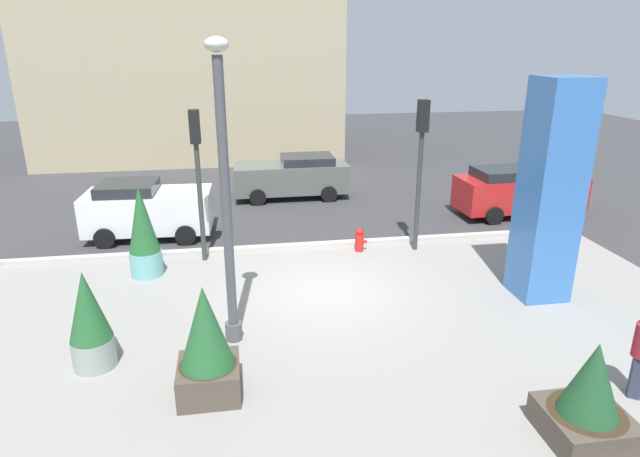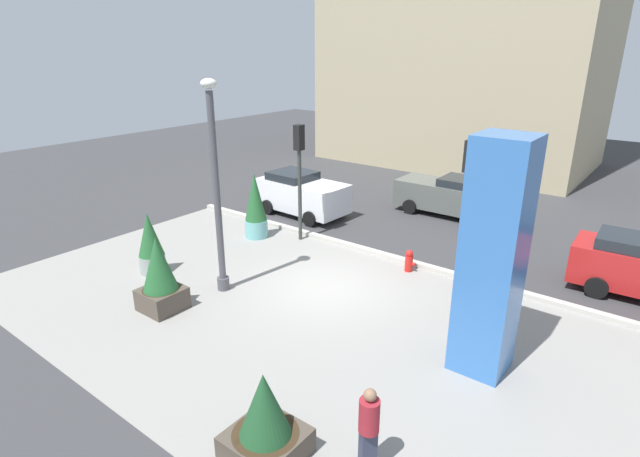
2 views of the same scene
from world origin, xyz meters
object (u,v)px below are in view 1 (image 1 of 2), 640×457
(potted_plant_near_left, at_px, (89,321))
(fire_hydrant, at_px, (360,240))
(potted_plant_near_right, at_px, (207,346))
(traffic_light_far_side, at_px, (197,161))
(art_pillar_blue, at_px, (550,193))
(car_intersection, at_px, (292,176))
(traffic_light_corner, at_px, (421,151))
(lamp_post, at_px, (226,206))
(potted_plant_mid_plaza, at_px, (143,233))
(potted_plant_curbside, at_px, (589,399))
(car_passing_lane, at_px, (518,191))
(car_far_lane, at_px, (147,209))

(potted_plant_near_left, bearing_deg, fire_hydrant, 38.22)
(potted_plant_near_right, relative_size, traffic_light_far_side, 0.50)
(art_pillar_blue, distance_m, car_intersection, 11.24)
(traffic_light_far_side, height_order, traffic_light_corner, traffic_light_corner)
(lamp_post, xyz_separation_m, potted_plant_near_left, (-2.71, -0.57, -2.00))
(potted_plant_near_left, height_order, potted_plant_mid_plaza, potted_plant_mid_plaza)
(fire_hydrant, distance_m, car_intersection, 6.43)
(potted_plant_near_left, height_order, traffic_light_far_side, traffic_light_far_side)
(potted_plant_curbside, relative_size, car_intersection, 0.39)
(traffic_light_far_side, bearing_deg, potted_plant_near_left, -110.16)
(traffic_light_corner, bearing_deg, car_passing_lane, 29.98)
(potted_plant_mid_plaza, bearing_deg, traffic_light_far_side, 29.05)
(potted_plant_near_left, xyz_separation_m, potted_plant_curbside, (8.25, -3.41, -0.26))
(potted_plant_near_left, xyz_separation_m, traffic_light_far_side, (1.91, 5.20, 1.95))
(car_far_lane, height_order, car_intersection, car_far_lane)
(traffic_light_corner, bearing_deg, potted_plant_mid_plaza, -175.22)
(traffic_light_far_side, xyz_separation_m, car_intersection, (3.30, 6.22, -2.07))
(potted_plant_near_left, relative_size, traffic_light_corner, 0.45)
(art_pillar_blue, bearing_deg, car_passing_lane, 65.97)
(traffic_light_far_side, bearing_deg, traffic_light_corner, -1.61)
(lamp_post, distance_m, potted_plant_near_left, 3.42)
(traffic_light_far_side, xyz_separation_m, traffic_light_corner, (6.36, -0.18, 0.11))
(potted_plant_near_right, bearing_deg, traffic_light_corner, 46.35)
(potted_plant_curbside, relative_size, traffic_light_far_side, 0.41)
(potted_plant_near_left, height_order, traffic_light_corner, traffic_light_corner)
(lamp_post, bearing_deg, potted_plant_mid_plaza, 121.34)
(potted_plant_near_left, distance_m, potted_plant_mid_plaza, 4.39)
(lamp_post, relative_size, fire_hydrant, 8.23)
(fire_hydrant, bearing_deg, traffic_light_far_side, 179.46)
(potted_plant_mid_plaza, height_order, traffic_light_far_side, traffic_light_far_side)
(art_pillar_blue, relative_size, car_intersection, 1.17)
(traffic_light_corner, height_order, car_passing_lane, traffic_light_corner)
(potted_plant_near_right, bearing_deg, art_pillar_blue, 19.44)
(fire_hydrant, height_order, car_far_lane, car_far_lane)
(lamp_post, height_order, art_pillar_blue, lamp_post)
(lamp_post, relative_size, potted_plant_near_left, 3.03)
(potted_plant_curbside, height_order, fire_hydrant, potted_plant_curbside)
(fire_hydrant, bearing_deg, potted_plant_curbside, -78.78)
(lamp_post, bearing_deg, car_passing_lane, 34.87)
(traffic_light_far_side, relative_size, car_far_lane, 1.07)
(art_pillar_blue, bearing_deg, car_far_lane, 149.62)
(lamp_post, height_order, fire_hydrant, lamp_post)
(art_pillar_blue, xyz_separation_m, potted_plant_mid_plaza, (-9.89, 2.81, -1.44))
(art_pillar_blue, height_order, potted_plant_near_right, art_pillar_blue)
(potted_plant_mid_plaza, bearing_deg, traffic_light_corner, 4.78)
(art_pillar_blue, bearing_deg, lamp_post, -172.59)
(art_pillar_blue, relative_size, traffic_light_corner, 1.18)
(art_pillar_blue, xyz_separation_m, traffic_light_corner, (-2.02, 3.46, 0.38))
(traffic_light_corner, height_order, car_intersection, traffic_light_corner)
(potted_plant_curbside, bearing_deg, potted_plant_near_right, 160.34)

